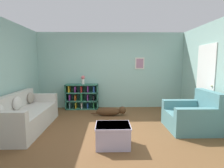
{
  "coord_description": "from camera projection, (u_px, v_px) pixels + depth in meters",
  "views": [
    {
      "loc": [
        -0.09,
        -3.86,
        1.57
      ],
      "look_at": [
        0.0,
        0.4,
        1.05
      ],
      "focal_mm": 28.0,
      "sensor_mm": 36.0,
      "label": 1
    }
  ],
  "objects": [
    {
      "name": "ground_plane",
      "position": [
        112.0,
        131.0,
        4.02
      ],
      "size": [
        14.0,
        14.0,
        0.0
      ],
      "primitive_type": "plane",
      "color": "brown"
    },
    {
      "name": "wall_back",
      "position": [
        111.0,
        71.0,
        6.1
      ],
      "size": [
        5.6,
        0.13,
        2.6
      ],
      "color": "#93BCB2",
      "rests_on": "ground_plane"
    },
    {
      "name": "couch",
      "position": [
        25.0,
        116.0,
        4.12
      ],
      "size": [
        0.85,
        2.0,
        0.84
      ],
      "color": "beige",
      "rests_on": "ground_plane"
    },
    {
      "name": "bookshelf",
      "position": [
        82.0,
        97.0,
        5.96
      ],
      "size": [
        1.1,
        0.35,
        0.85
      ],
      "color": "#2D6B56",
      "rests_on": "ground_plane"
    },
    {
      "name": "recliner_chair",
      "position": [
        193.0,
        116.0,
        4.11
      ],
      "size": [
        1.04,
        1.02,
        0.92
      ],
      "color": "slate",
      "rests_on": "ground_plane"
    },
    {
      "name": "coffee_table",
      "position": [
        113.0,
        135.0,
        3.29
      ],
      "size": [
        0.65,
        0.51,
        0.42
      ],
      "color": "#BCB2D1",
      "rests_on": "ground_plane"
    },
    {
      "name": "dog",
      "position": [
        111.0,
        111.0,
        5.19
      ],
      "size": [
        1.05,
        0.22,
        0.28
      ],
      "color": "#472D19",
      "rests_on": "ground_plane"
    },
    {
      "name": "vase",
      "position": [
        83.0,
        79.0,
        5.87
      ],
      "size": [
        0.13,
        0.13,
        0.29
      ],
      "color": "silver",
      "rests_on": "bookshelf"
    }
  ]
}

